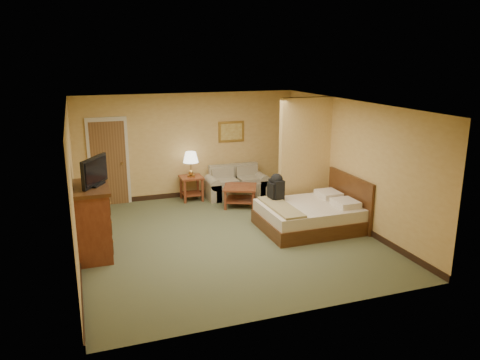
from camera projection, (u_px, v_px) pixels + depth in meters
name	position (u px, v px, depth m)	size (l,w,h in m)	color
floor	(226.00, 237.00, 9.22)	(6.00, 6.00, 0.00)	#535A3A
ceiling	(225.00, 105.00, 8.55)	(6.00, 6.00, 0.00)	white
back_wall	(189.00, 146.00, 11.62)	(5.50, 0.02, 2.60)	tan
left_wall	(73.00, 187.00, 8.00)	(0.02, 6.00, 2.60)	tan
right_wall	(351.00, 163.00, 9.77)	(0.02, 6.00, 2.60)	tan
partition	(305.00, 156.00, 10.42)	(1.20, 0.15, 2.60)	tan
door	(109.00, 162.00, 11.03)	(0.94, 0.16, 2.10)	beige
baseboard	(190.00, 194.00, 11.93)	(5.50, 0.02, 0.12)	black
loveseat	(237.00, 187.00, 11.85)	(1.56, 0.73, 0.79)	tan
side_table	(191.00, 184.00, 11.52)	(0.54, 0.54, 0.60)	maroon
table_lamp	(191.00, 158.00, 11.35)	(0.37, 0.37, 0.62)	#AA803E
coffee_table	(240.00, 192.00, 11.06)	(0.99, 0.99, 0.49)	maroon
wall_picture	(231.00, 132.00, 11.88)	(0.68, 0.04, 0.53)	#B78E3F
dresser	(93.00, 220.00, 8.27)	(0.63, 1.20, 1.28)	maroon
tv	(95.00, 172.00, 8.08)	(0.46, 0.74, 0.50)	black
bed	(311.00, 215.00, 9.64)	(1.96, 1.64, 1.06)	#452410
backpack	(277.00, 186.00, 9.80)	(0.26, 0.35, 0.57)	black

